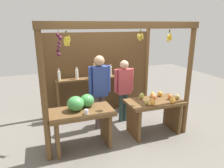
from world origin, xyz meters
name	(u,v)px	position (x,y,z in m)	size (l,w,h in m)	color
ground_plane	(109,125)	(0.00, 0.00, 0.00)	(12.00, 12.00, 0.00)	slate
market_stall	(104,65)	(0.00, 0.39, 1.34)	(2.93, 1.84, 2.31)	brown
fruit_counter_left	(81,115)	(-0.77, -0.62, 0.63)	(1.18, 0.64, 1.00)	brown
fruit_counter_right	(154,109)	(0.78, -0.65, 0.55)	(1.18, 0.65, 0.87)	brown
bottle_shelf_unit	(95,86)	(-0.16, 0.65, 0.78)	(1.87, 0.22, 1.36)	brown
vendor_man	(100,86)	(-0.24, -0.07, 0.99)	(0.48, 0.22, 1.64)	brown
vendor_woman	(124,86)	(0.39, 0.10, 0.88)	(0.48, 0.20, 1.48)	#2D433F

